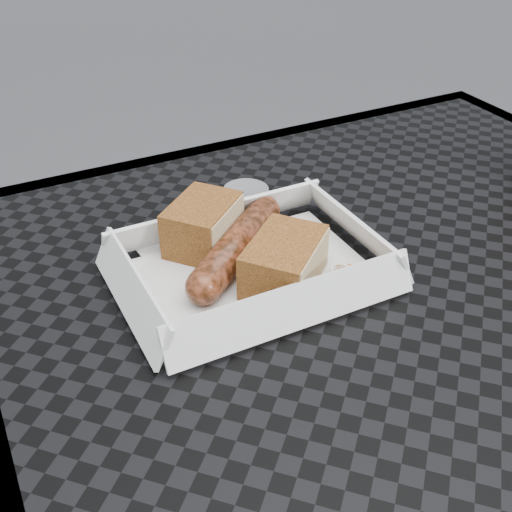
{
  "coord_description": "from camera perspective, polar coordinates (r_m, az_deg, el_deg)",
  "views": [
    {
      "loc": [
        -0.36,
        -0.34,
        1.11
      ],
      "look_at": [
        -0.13,
        0.09,
        0.78
      ],
      "focal_mm": 45.0,
      "sensor_mm": 36.0,
      "label": 1
    }
  ],
  "objects": [
    {
      "name": "patio_table",
      "position": [
        0.66,
        14.1,
        -8.62
      ],
      "size": [
        0.8,
        0.8,
        0.74
      ],
      "color": "black",
      "rests_on": "ground"
    },
    {
      "name": "food_tray",
      "position": [
        0.62,
        -0.42,
        -1.68
      ],
      "size": [
        0.22,
        0.15,
        0.0
      ],
      "primitive_type": "cube",
      "color": "white",
      "rests_on": "patio_table"
    },
    {
      "name": "bratwurst",
      "position": [
        0.63,
        -1.74,
        0.93
      ],
      "size": [
        0.14,
        0.13,
        0.03
      ],
      "rotation": [
        0.0,
        0.0,
        0.7
      ],
      "color": "brown",
      "rests_on": "food_tray"
    },
    {
      "name": "bread_near",
      "position": [
        0.65,
        -4.76,
        2.78
      ],
      "size": [
        0.1,
        0.09,
        0.05
      ],
      "primitive_type": "cube",
      "rotation": [
        0.0,
        0.0,
        0.7
      ],
      "color": "brown",
      "rests_on": "food_tray"
    },
    {
      "name": "bread_far",
      "position": [
        0.59,
        2.5,
        -0.51
      ],
      "size": [
        0.1,
        0.1,
        0.04
      ],
      "primitive_type": "cube",
      "rotation": [
        0.0,
        0.0,
        0.7
      ],
      "color": "brown",
      "rests_on": "food_tray"
    },
    {
      "name": "veg_garnish",
      "position": [
        0.61,
        7.62,
        -2.29
      ],
      "size": [
        0.03,
        0.03,
        0.0
      ],
      "color": "#D65209",
      "rests_on": "food_tray"
    },
    {
      "name": "napkin",
      "position": [
        0.65,
        -4.4,
        0.32
      ],
      "size": [
        0.13,
        0.13,
        0.0
      ],
      "primitive_type": "cube",
      "rotation": [
        0.0,
        0.0,
        0.06
      ],
      "color": "white",
      "rests_on": "patio_table"
    },
    {
      "name": "condiment_cup_sauce",
      "position": [
        0.64,
        -4.23,
        0.99
      ],
      "size": [
        0.05,
        0.05,
        0.03
      ],
      "primitive_type": "cylinder",
      "color": "maroon",
      "rests_on": "patio_table"
    },
    {
      "name": "condiment_cup_empty",
      "position": [
        0.71,
        -0.89,
        4.93
      ],
      "size": [
        0.05,
        0.05,
        0.03
      ],
      "primitive_type": "cylinder",
      "color": "silver",
      "rests_on": "patio_table"
    }
  ]
}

